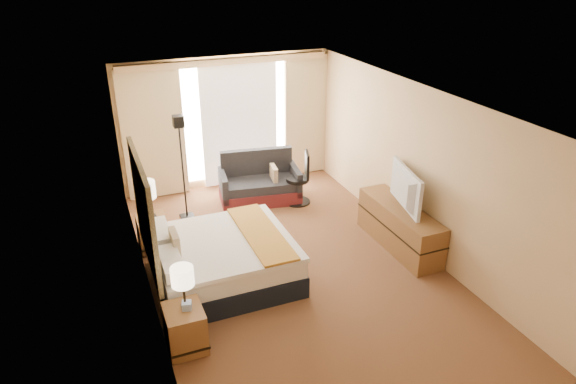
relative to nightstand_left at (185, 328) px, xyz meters
name	(u,v)px	position (x,y,z in m)	size (l,w,h in m)	color
floor	(295,269)	(1.87, 1.05, -0.28)	(4.20, 7.00, 0.02)	#562618
ceiling	(296,101)	(1.87, 1.05, 2.33)	(4.20, 7.00, 0.02)	silver
wall_back	(227,122)	(1.87, 4.55, 1.02)	(4.20, 0.02, 2.60)	#E8BE8D
wall_front	(458,356)	(1.87, -2.45, 1.02)	(4.20, 0.02, 2.60)	#E8BE8D
wall_left	(143,218)	(-0.23, 1.05, 1.02)	(0.02, 7.00, 2.60)	#E8BE8D
wall_right	(420,170)	(3.97, 1.05, 1.02)	(0.02, 7.00, 2.60)	#E8BE8D
headboard	(144,212)	(-0.19, 1.25, 1.01)	(0.06, 1.85, 1.50)	black
nightstand_left	(185,328)	(0.00, 0.00, 0.00)	(0.45, 0.52, 0.55)	brown
nightstand_right	(153,233)	(0.00, 2.50, 0.00)	(0.45, 0.52, 0.55)	brown
media_dresser	(399,227)	(3.70, 1.05, 0.07)	(0.50, 1.80, 0.70)	brown
window	(239,120)	(2.12, 4.52, 1.04)	(2.30, 0.02, 2.30)	white
curtains	(228,119)	(1.87, 4.44, 1.13)	(4.12, 0.19, 2.56)	beige
bed	(223,260)	(0.81, 1.19, 0.07)	(1.93, 1.76, 0.94)	black
loveseat	(259,185)	(2.18, 3.54, 0.03)	(1.60, 1.02, 0.94)	maroon
floor_lamp	(181,147)	(0.72, 3.35, 1.07)	(0.24, 0.24, 1.90)	black
desk_chair	(300,181)	(2.86, 3.13, 0.18)	(0.50, 0.50, 1.01)	black
lamp_left	(182,277)	(0.03, 0.02, 0.71)	(0.27, 0.27, 0.57)	black
lamp_right	(145,191)	(-0.03, 2.43, 0.78)	(0.31, 0.31, 0.65)	black
tissue_box	(187,306)	(0.05, 0.00, 0.32)	(0.11, 0.11, 0.10)	#87A1D1
telephone	(151,218)	(-0.01, 2.40, 0.31)	(0.18, 0.14, 0.07)	black
television	(399,188)	(3.65, 1.10, 0.75)	(1.12, 0.15, 0.65)	black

